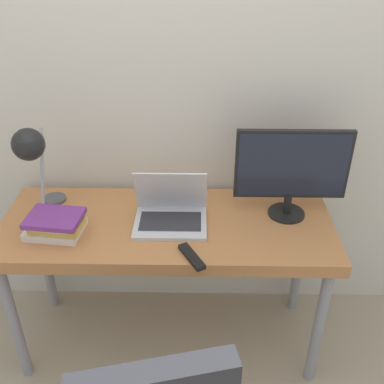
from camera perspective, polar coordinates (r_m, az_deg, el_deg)
wall_back at (r=2.14m, az=-3.04°, el=13.80°), size 8.00×0.05×2.60m
desk at (r=2.10m, az=-3.20°, el=-5.48°), size 1.52×0.59×0.76m
laptop at (r=2.03m, az=-2.73°, el=-2.57°), size 0.32×0.25×0.25m
monitor at (r=2.03m, az=12.55°, el=2.84°), size 0.50×0.17×0.42m
desk_lamp at (r=2.01m, az=-19.78°, el=5.06°), size 0.14×0.30×0.45m
book_stack at (r=2.04m, az=-16.98°, el=-3.93°), size 0.26×0.22×0.10m
tv_remote at (r=1.84m, az=-0.04°, el=-8.21°), size 0.12×0.17×0.02m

